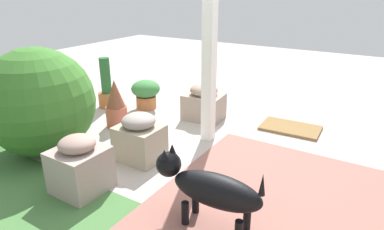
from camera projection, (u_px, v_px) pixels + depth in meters
ground_plane at (220, 154)px, 3.20m from camera, size 12.00×12.00×0.00m
brick_path at (272, 228)px, 2.22m from camera, size 1.80×2.40×0.02m
porch_pillar at (210, 28)px, 3.12m from camera, size 0.11×0.11×2.27m
stone_planter_nearest at (204, 103)px, 3.99m from camera, size 0.48×0.39×0.43m
stone_planter_mid at (140, 138)px, 3.05m from camera, size 0.40×0.34×0.45m
stone_planter_far at (80, 166)px, 2.58m from camera, size 0.38×0.38×0.46m
round_shrub at (39, 102)px, 3.07m from camera, size 1.01×1.01×1.01m
terracotta_pot_broad at (146, 92)px, 4.33m from camera, size 0.37×0.37×0.37m
terracotta_pot_spiky at (116, 105)px, 3.75m from camera, size 0.24×0.24×0.54m
terracotta_pot_tall at (107, 90)px, 4.37m from camera, size 0.23×0.23×0.65m
dog at (209, 188)px, 2.14m from camera, size 0.75×0.23×0.52m
doormat at (290, 128)px, 3.75m from camera, size 0.65×0.42×0.03m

